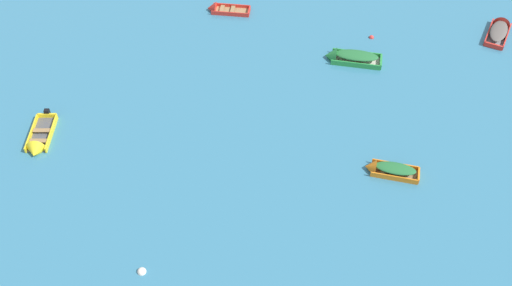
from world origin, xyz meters
TOP-DOWN VIEW (x-y plane):
  - rowboat_red_foreground_center at (18.03, 30.97)m, footprint 3.00×3.20m
  - rowboat_orange_back_row_left at (5.99, 21.59)m, footprint 2.85×2.08m
  - rowboat_yellow_far_right at (-11.30, 28.01)m, footprint 1.79×3.30m
  - rowboat_green_back_row_center at (7.25, 30.65)m, footprint 3.65×2.54m
  - rowboat_red_midfield_left at (0.70, 37.84)m, footprint 3.07×1.97m
  - mooring_buoy_between_boats_right at (-6.85, 18.93)m, footprint 0.41×0.41m
  - mooring_buoy_trailing at (9.65, 32.43)m, footprint 0.32×0.32m

SIDE VIEW (x-z plane):
  - mooring_buoy_between_boats_right at x=-6.85m, z-range -0.20..0.20m
  - mooring_buoy_trailing at x=9.65m, z-range -0.16..0.16m
  - rowboat_red_midfield_left at x=0.70m, z-range -0.32..0.60m
  - rowboat_yellow_far_right at x=-11.30m, z-range -0.35..0.68m
  - rowboat_red_foreground_center at x=18.03m, z-range -0.31..0.80m
  - rowboat_orange_back_row_left at x=5.99m, z-range -0.18..0.69m
  - rowboat_green_back_row_center at x=7.25m, z-range -0.28..0.84m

